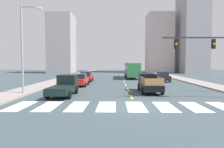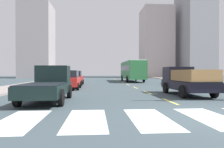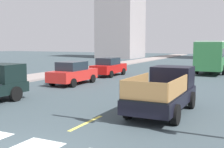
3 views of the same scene
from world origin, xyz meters
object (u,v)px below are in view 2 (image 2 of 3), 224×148
(sedan_near_right, at_px, (179,78))
(pickup_dark, at_px, (49,84))
(sedan_far, at_px, (75,78))
(city_bus, at_px, (132,70))
(pickup_stakebed, at_px, (185,81))
(sedan_near_left, at_px, (69,80))

(sedan_near_right, bearing_deg, pickup_dark, -133.97)
(sedan_far, bearing_deg, sedan_near_right, 3.98)
(city_bus, bearing_deg, sedan_near_right, -57.45)
(pickup_stakebed, xyz_separation_m, pickup_dark, (-8.76, -2.36, -0.02))
(sedan_far, bearing_deg, pickup_dark, -88.39)
(pickup_stakebed, bearing_deg, sedan_far, 126.95)
(city_bus, xyz_separation_m, sedan_far, (-8.50, -8.41, -1.09))
(pickup_stakebed, height_order, sedan_near_left, pickup_stakebed)
(city_bus, height_order, sedan_near_left, city_bus)
(pickup_stakebed, bearing_deg, pickup_dark, -164.87)
(sedan_near_left, bearing_deg, pickup_dark, -90.40)
(pickup_dark, distance_m, sedan_far, 14.01)
(pickup_stakebed, distance_m, sedan_far, 14.57)
(city_bus, xyz_separation_m, sedan_near_right, (4.67, -7.88, -1.09))
(pickup_dark, bearing_deg, pickup_stakebed, 15.99)
(city_bus, height_order, sedan_near_right, city_bus)
(pickup_dark, height_order, sedan_near_right, pickup_dark)
(sedan_far, xyz_separation_m, sedan_near_left, (0.10, -6.22, 0.00))
(pickup_dark, relative_size, city_bus, 0.48)
(city_bus, distance_m, sedan_near_left, 16.91)
(pickup_dark, xyz_separation_m, city_bus, (8.51, 22.42, 1.03))
(sedan_near_right, bearing_deg, pickup_stakebed, -111.72)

